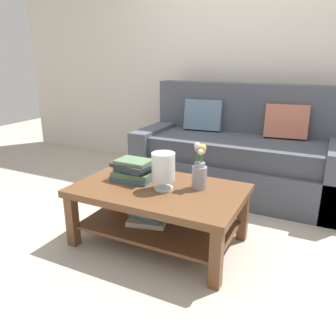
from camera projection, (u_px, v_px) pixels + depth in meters
ground_plane at (186, 228)px, 2.70m from camera, size 10.00×10.00×0.00m
back_wall at (247, 54)px, 3.68m from camera, size 6.40×0.12×2.70m
couch at (239, 155)px, 3.39m from camera, size 2.01×0.90×1.06m
coffee_table at (158, 203)px, 2.41m from camera, size 1.20×0.73×0.44m
book_stack_main at (133, 170)px, 2.49m from camera, size 0.32×0.25×0.16m
glass_hurricane_vase at (163, 168)px, 2.28m from camera, size 0.16×0.16×0.26m
flower_pitcher at (200, 170)px, 2.31m from camera, size 0.11×0.11×0.33m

